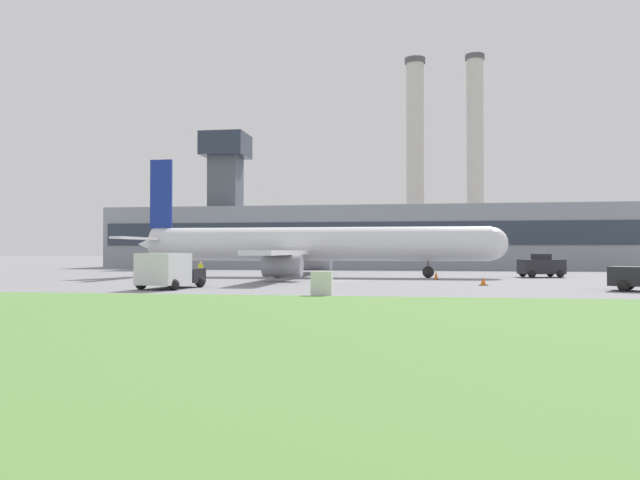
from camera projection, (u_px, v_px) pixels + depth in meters
name	position (u px, v px, depth m)	size (l,w,h in m)	color
ground_plane	(336.00, 280.00, 50.57)	(400.00, 400.00, 0.00)	gray
grass_strip	(131.00, 353.00, 14.53)	(240.00, 37.00, 0.06)	#5B8942
terminal_building	(363.00, 235.00, 87.71)	(74.52, 11.90, 19.50)	#8C939E
smokestack_left	(415.00, 160.00, 119.50)	(3.92, 3.92, 39.43)	beige
smokestack_right	(475.00, 158.00, 115.94)	(3.57, 3.57, 38.98)	beige
airplane	(310.00, 245.00, 56.88)	(34.24, 31.34, 11.07)	silver
pushback_tug	(541.00, 267.00, 56.29)	(4.17, 3.24, 2.12)	#232328
fuel_truck	(168.00, 271.00, 39.39)	(3.37, 5.21, 2.26)	#232328
ground_crew_person	(201.00, 273.00, 44.60)	(0.52, 0.52, 1.65)	#23283D
traffic_cone_near_nose	(436.00, 275.00, 52.14)	(0.47, 0.47, 0.72)	black
traffic_cone_wingtip	(483.00, 282.00, 43.30)	(0.61, 0.61, 0.57)	black
utility_cabinet	(322.00, 284.00, 33.16)	(1.12, 0.50, 1.32)	silver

